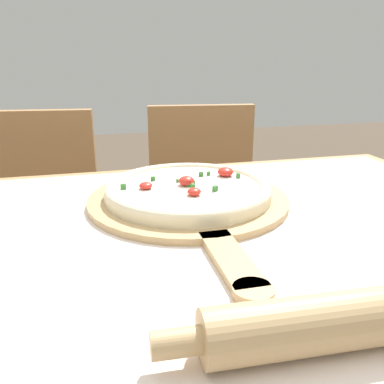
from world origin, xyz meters
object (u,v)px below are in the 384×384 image
object	(u,v)px
pizza	(188,189)
chair_left	(39,227)
pizza_peel	(190,202)
chair_right	(204,212)

from	to	relation	value
pizza	chair_left	bearing A→B (deg)	120.13
pizza_peel	chair_left	xyz separation A→B (m)	(-0.36, 0.64, -0.29)
chair_right	pizza_peel	bearing A→B (deg)	-101.07
pizza	chair_left	size ratio (longest dim) A/B	0.35
chair_left	pizza	bearing A→B (deg)	-53.12
pizza_peel	chair_left	bearing A→B (deg)	119.43
chair_left	chair_right	size ratio (longest dim) A/B	1.00
pizza_peel	chair_left	world-z (taller)	chair_left
pizza	chair_right	distance (m)	0.72
chair_right	chair_left	bearing A→B (deg)	-173.13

